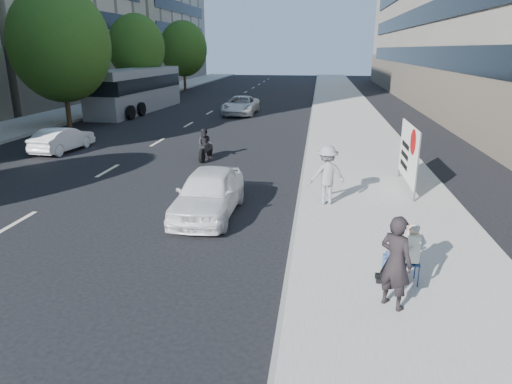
% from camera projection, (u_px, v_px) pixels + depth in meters
% --- Properties ---
extents(ground, '(160.00, 160.00, 0.00)m').
position_uv_depth(ground, '(224.00, 270.00, 10.27)').
color(ground, black).
rests_on(ground, ground).
extents(near_sidewalk, '(5.00, 120.00, 0.15)m').
position_uv_depth(near_sidewalk, '(351.00, 127.00, 28.63)').
color(near_sidewalk, gray).
rests_on(near_sidewalk, ground).
extents(far_sidewalk, '(4.50, 120.00, 0.15)m').
position_uv_depth(far_sidewalk, '(44.00, 120.00, 31.31)').
color(far_sidewalk, gray).
rests_on(far_sidewalk, ground).
extents(tree_far_c, '(6.00, 6.00, 8.47)m').
position_uv_depth(tree_far_c, '(60.00, 44.00, 27.54)').
color(tree_far_c, '#382616').
rests_on(tree_far_c, ground).
extents(tree_far_d, '(4.80, 4.80, 7.65)m').
position_uv_depth(tree_far_d, '(136.00, 47.00, 38.93)').
color(tree_far_d, '#382616').
rests_on(tree_far_d, ground).
extents(tree_far_e, '(5.40, 5.40, 7.89)m').
position_uv_depth(tree_far_e, '(183.00, 49.00, 52.19)').
color(tree_far_e, '#382616').
rests_on(tree_far_e, ground).
extents(seated_protester, '(0.83, 1.12, 1.31)m').
position_uv_depth(seated_protester, '(404.00, 249.00, 9.27)').
color(seated_protester, navy).
rests_on(seated_protester, near_sidewalk).
extents(jogger, '(1.36, 1.05, 1.85)m').
position_uv_depth(jogger, '(327.00, 175.00, 13.98)').
color(jogger, gray).
rests_on(jogger, near_sidewalk).
extents(pedestrian_woman, '(0.77, 0.76, 1.80)m').
position_uv_depth(pedestrian_woman, '(396.00, 262.00, 8.31)').
color(pedestrian_woman, black).
rests_on(pedestrian_woman, near_sidewalk).
extents(protest_banner, '(0.08, 3.06, 2.20)m').
position_uv_depth(protest_banner, '(408.00, 153.00, 15.48)').
color(protest_banner, '#4C4C4C').
rests_on(protest_banner, near_sidewalk).
extents(white_sedan_near, '(1.69, 4.13, 1.40)m').
position_uv_depth(white_sedan_near, '(208.00, 193.00, 13.50)').
color(white_sedan_near, white).
rests_on(white_sedan_near, ground).
extents(white_sedan_mid, '(1.64, 3.71, 1.18)m').
position_uv_depth(white_sedan_mid, '(62.00, 139.00, 22.06)').
color(white_sedan_mid, white).
rests_on(white_sedan_mid, ground).
extents(white_sedan_far, '(2.40, 4.98, 1.37)m').
position_uv_depth(white_sedan_far, '(241.00, 105.00, 34.47)').
color(white_sedan_far, silver).
rests_on(white_sedan_far, ground).
extents(motorcycle, '(0.72, 2.05, 1.42)m').
position_uv_depth(motorcycle, '(205.00, 146.00, 20.36)').
color(motorcycle, black).
rests_on(motorcycle, ground).
extents(bus, '(3.33, 12.19, 3.30)m').
position_uv_depth(bus, '(137.00, 90.00, 36.01)').
color(bus, gray).
rests_on(bus, ground).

